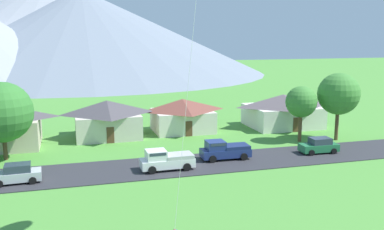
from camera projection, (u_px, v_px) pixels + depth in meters
road_strip at (158, 167)px, 42.91m from camera, size 160.00×7.17×0.08m
mountain_far_east_ridge at (56, 22)px, 161.00m from camera, size 130.20×130.20×35.33m
mountain_west_ridge at (83, 32)px, 147.04m from camera, size 123.01×123.01×27.95m
house_left_center at (283, 110)px, 61.88m from camera, size 10.34×8.49×4.62m
house_right_center at (107, 118)px, 55.51m from camera, size 8.64×7.85×4.73m
house_rightmost at (182, 115)px, 58.74m from camera, size 8.38×7.00×4.44m
tree_near_left at (301, 102)px, 52.57m from camera, size 3.82×3.82×6.86m
tree_left_of_center at (2, 112)px, 44.70m from camera, size 6.30×6.30×8.24m
tree_right_of_center at (339, 94)px, 53.16m from camera, size 5.15×5.15×8.39m
parked_car_green_west_end at (319, 146)px, 47.92m from camera, size 4.26×2.20×1.68m
parked_car_silver_mid_west at (17, 174)px, 38.21m from camera, size 4.28×2.24×1.68m
pickup_truck_navy_west_side at (224, 150)px, 45.45m from camera, size 5.25×2.42×1.99m
pickup_truck_white_east_side at (166, 160)px, 41.87m from camera, size 5.22×2.37×1.99m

